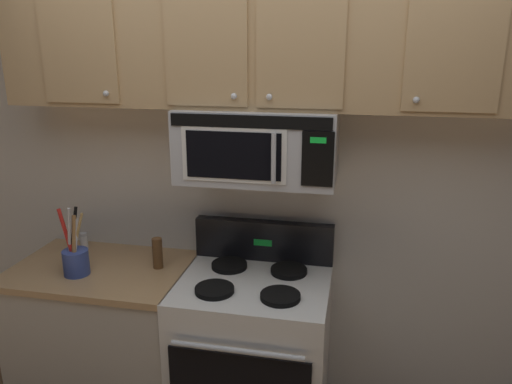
# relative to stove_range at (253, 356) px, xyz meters

# --- Properties ---
(back_wall) EXTENTS (5.20, 0.10, 2.70)m
(back_wall) POSITION_rel_stove_range_xyz_m (0.00, 0.37, 0.88)
(back_wall) COLOR silver
(back_wall) RESTS_ON ground_plane
(stove_range) EXTENTS (0.76, 0.69, 1.12)m
(stove_range) POSITION_rel_stove_range_xyz_m (0.00, 0.00, 0.00)
(stove_range) COLOR white
(stove_range) RESTS_ON ground_plane
(over_range_microwave) EXTENTS (0.76, 0.43, 0.35)m
(over_range_microwave) POSITION_rel_stove_range_xyz_m (-0.00, 0.12, 1.11)
(over_range_microwave) COLOR #B7BABF
(upper_cabinets) EXTENTS (2.50, 0.36, 0.55)m
(upper_cabinets) POSITION_rel_stove_range_xyz_m (-0.00, 0.15, 1.56)
(upper_cabinets) COLOR tan
(counter_segment) EXTENTS (0.93, 0.65, 0.90)m
(counter_segment) POSITION_rel_stove_range_xyz_m (-0.84, 0.01, -0.02)
(counter_segment) COLOR #BCB7AD
(counter_segment) RESTS_ON ground_plane
(utensil_crock_blue) EXTENTS (0.13, 0.13, 0.37)m
(utensil_crock_blue) POSITION_rel_stove_range_xyz_m (-0.91, -0.10, 0.52)
(utensil_crock_blue) COLOR #384C9E
(utensil_crock_blue) RESTS_ON counter_segment
(salt_shaker) EXTENTS (0.04, 0.04, 0.10)m
(salt_shaker) POSITION_rel_stove_range_xyz_m (-1.05, 0.20, 0.48)
(salt_shaker) COLOR white
(salt_shaker) RESTS_ON counter_segment
(pepper_mill) EXTENTS (0.05, 0.05, 0.17)m
(pepper_mill) POSITION_rel_stove_range_xyz_m (-0.53, 0.06, 0.52)
(pepper_mill) COLOR brown
(pepper_mill) RESTS_ON counter_segment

